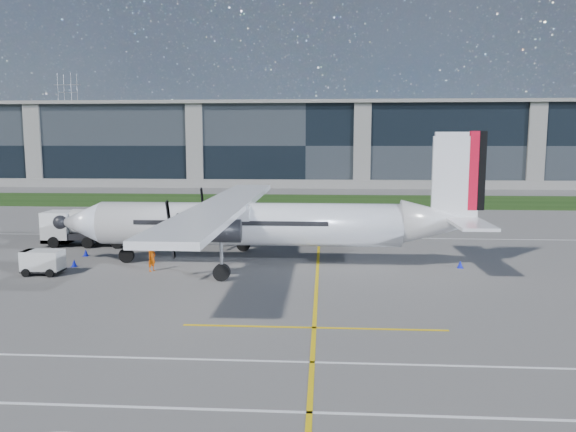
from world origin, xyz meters
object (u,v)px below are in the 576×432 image
object	(u,v)px
safety_cone_tail	(460,264)
ground_crew_person	(152,256)
fuel_tanker_truck	(85,227)
safety_cone_stbdwing	(246,227)
safety_cone_nose_port	(74,263)
turboprop_aircraft	(265,199)
pylon_west	(69,120)
safety_cone_fwd	(41,258)
baggage_tug	(43,262)
safety_cone_nose_stbd	(86,253)

from	to	relation	value
safety_cone_tail	ground_crew_person	bearing A→B (deg)	-173.74
fuel_tanker_truck	ground_crew_person	world-z (taller)	fuel_tanker_truck
safety_cone_stbdwing	safety_cone_nose_port	bearing A→B (deg)	-119.85
ground_crew_person	safety_cone_tail	distance (m)	20.31
turboprop_aircraft	safety_cone_stbdwing	bearing A→B (deg)	102.78
safety_cone_tail	fuel_tanker_truck	bearing A→B (deg)	167.50
safety_cone_nose_port	pylon_west	bearing A→B (deg)	114.75
safety_cone_fwd	safety_cone_nose_port	distance (m)	3.32
ground_crew_person	safety_cone_stbdwing	world-z (taller)	ground_crew_person
baggage_tug	safety_cone_nose_stbd	xyz separation A→B (m)	(0.27, 5.73, -0.52)
pylon_west	baggage_tug	distance (m)	161.52
fuel_tanker_truck	safety_cone_fwd	xyz separation A→B (m)	(-0.49, -6.15, -1.23)
safety_cone_stbdwing	pylon_west	bearing A→B (deg)	120.66
fuel_tanker_truck	safety_cone_nose_port	world-z (taller)	fuel_tanker_truck
pylon_west	baggage_tug	bearing A→B (deg)	-65.90
safety_cone_fwd	safety_cone_tail	distance (m)	28.79
turboprop_aircraft	safety_cone_nose_stbd	distance (m)	14.23
turboprop_aircraft	baggage_tug	bearing A→B (deg)	-164.72
safety_cone_tail	safety_cone_nose_port	bearing A→B (deg)	-177.13
fuel_tanker_truck	baggage_tug	xyz separation A→B (m)	(1.54, -9.84, -0.70)
safety_cone_nose_stbd	ground_crew_person	bearing A→B (deg)	-34.75
pylon_west	turboprop_aircraft	xyz separation A→B (m)	(79.41, -143.13, -10.49)
safety_cone_fwd	safety_cone_nose_port	world-z (taller)	same
safety_cone_nose_stbd	baggage_tug	bearing A→B (deg)	-92.71
safety_cone_nose_stbd	safety_cone_stbdwing	bearing A→B (deg)	51.96
turboprop_aircraft	safety_cone_tail	xyz separation A→B (m)	(13.06, -0.18, -4.26)
safety_cone_stbdwing	ground_crew_person	bearing A→B (deg)	-102.27
safety_cone_nose_stbd	safety_cone_stbdwing	distance (m)	16.33
baggage_tug	safety_cone_nose_port	world-z (taller)	baggage_tug
fuel_tanker_truck	safety_cone_tail	world-z (taller)	fuel_tanker_truck
safety_cone_tail	safety_cone_nose_port	xyz separation A→B (m)	(-25.79, -1.29, 0.00)
fuel_tanker_truck	safety_cone_fwd	world-z (taller)	fuel_tanker_truck
pylon_west	fuel_tanker_truck	bearing A→B (deg)	-64.91
fuel_tanker_truck	safety_cone_fwd	bearing A→B (deg)	-94.57
safety_cone_nose_stbd	pylon_west	bearing A→B (deg)	115.05
baggage_tug	safety_cone_tail	world-z (taller)	baggage_tug
pylon_west	safety_cone_nose_port	distance (m)	159.91
safety_cone_nose_port	baggage_tug	bearing A→B (deg)	-113.08
safety_cone_fwd	safety_cone_tail	xyz separation A→B (m)	(28.79, -0.13, 0.00)
ground_crew_person	turboprop_aircraft	bearing A→B (deg)	-46.96
baggage_tug	safety_cone_fwd	bearing A→B (deg)	118.84
turboprop_aircraft	safety_cone_stbdwing	world-z (taller)	turboprop_aircraft
ground_crew_person	safety_cone_stbdwing	size ratio (longest dim) A/B	3.93
turboprop_aircraft	safety_cone_stbdwing	size ratio (longest dim) A/B	60.09
safety_cone_tail	safety_cone_stbdwing	distance (m)	22.26
turboprop_aircraft	baggage_tug	xyz separation A→B (m)	(-13.70, -3.74, -3.74)
safety_cone_tail	baggage_tug	bearing A→B (deg)	-172.41
pylon_west	safety_cone_fwd	distance (m)	157.39
safety_cone_fwd	safety_cone_nose_port	size ratio (longest dim) A/B	1.00
fuel_tanker_truck	safety_cone_nose_stbd	size ratio (longest dim) A/B	15.74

